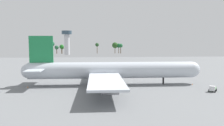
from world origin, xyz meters
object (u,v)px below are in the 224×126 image
object	(u,v)px
cargo_airplane	(111,70)
safety_cone_tail	(28,87)
baggage_tug	(213,89)
safety_cone_nose	(192,84)
control_tower	(67,40)

from	to	relation	value
cargo_airplane	safety_cone_tail	size ratio (longest dim) A/B	125.88
cargo_airplane	safety_cone_tail	bearing A→B (deg)	-174.15
baggage_tug	safety_cone_nose	xyz separation A→B (m)	(-2.08, 12.32, -0.77)
cargo_airplane	baggage_tug	xyz separation A→B (m)	(34.93, -14.72, -4.79)
baggage_tug	safety_cone_tail	xyz separation A→B (m)	(-67.02, 11.43, -0.76)
safety_cone_nose	safety_cone_tail	distance (m)	64.95
safety_cone_nose	cargo_airplane	bearing A→B (deg)	175.81
safety_cone_tail	control_tower	size ratio (longest dim) A/B	0.02
cargo_airplane	safety_cone_nose	bearing A→B (deg)	-4.19
safety_cone_tail	control_tower	world-z (taller)	control_tower
baggage_tug	control_tower	distance (m)	211.14
safety_cone_nose	safety_cone_tail	size ratio (longest dim) A/B	0.96
baggage_tug	safety_cone_nose	distance (m)	12.51
safety_cone_nose	safety_cone_tail	bearing A→B (deg)	-179.22
safety_cone_tail	control_tower	distance (m)	186.32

